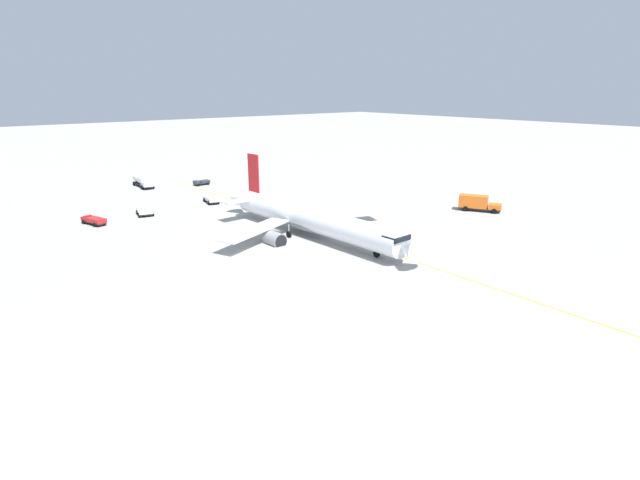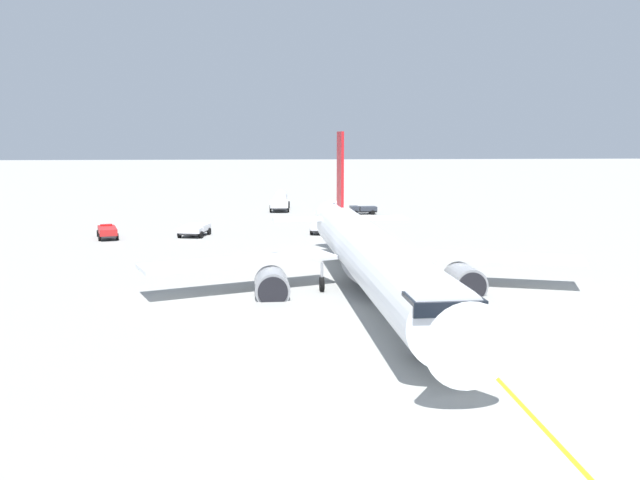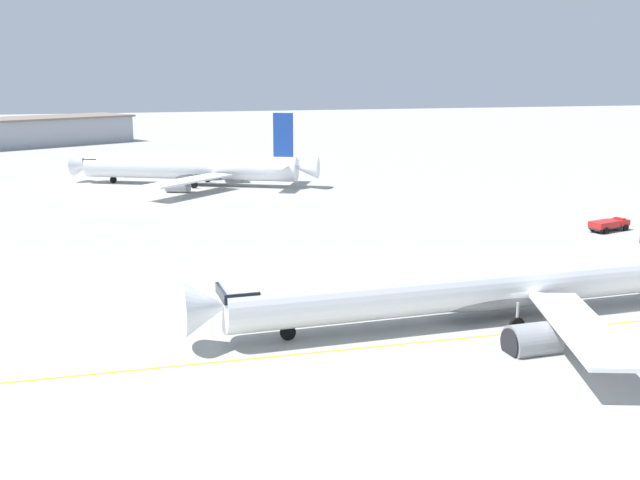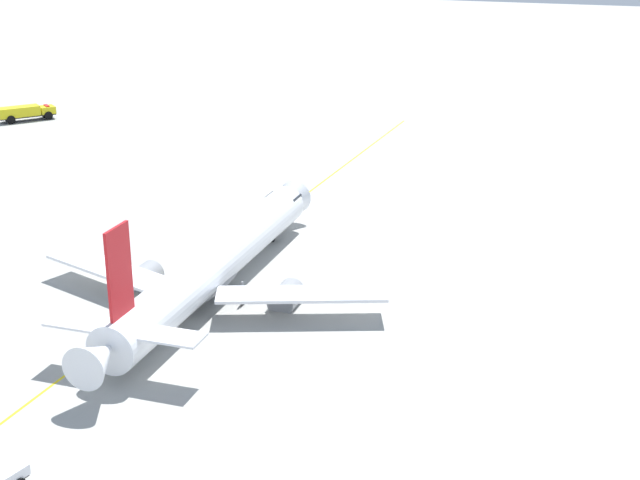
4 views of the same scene
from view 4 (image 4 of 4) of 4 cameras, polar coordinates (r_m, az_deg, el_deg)
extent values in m
plane|color=#9E9E99|center=(82.45, -8.44, -4.00)|extent=(600.00, 600.00, 0.00)
cylinder|color=white|center=(83.51, -6.58, -1.43)|extent=(37.69, 5.22, 3.98)
cone|color=white|center=(100.92, -1.88, 2.50)|extent=(3.12, 3.87, 3.78)
cone|color=white|center=(67.17, -13.82, -7.18)|extent=(4.11, 3.51, 3.38)
cube|color=black|center=(98.69, -2.32, 2.63)|extent=(2.51, 3.46, 0.70)
ellipsoid|color=gray|center=(82.34, -7.09, -2.60)|extent=(13.64, 4.03, 2.19)
cube|color=red|center=(67.96, -12.54, -1.96)|extent=(3.21, 0.35, 6.96)
cube|color=white|center=(71.57, -14.73, -5.08)|extent=(2.78, 5.63, 0.20)
cube|color=white|center=(68.18, -9.64, -5.97)|extent=(2.78, 5.63, 0.20)
cube|color=white|center=(85.62, -13.06, -1.79)|extent=(7.77, 15.06, 0.28)
cube|color=white|center=(78.03, -1.17, -3.43)|extent=(8.61, 14.95, 0.28)
cylinder|color=gray|center=(86.78, -11.02, -2.39)|extent=(3.47, 2.58, 2.47)
cylinder|color=black|center=(88.19, -10.48, -1.99)|extent=(0.22, 2.11, 2.10)
cylinder|color=gray|center=(81.13, -2.14, -3.64)|extent=(3.47, 2.58, 2.47)
cylinder|color=black|center=(82.63, -1.72, -3.18)|extent=(0.22, 2.11, 2.10)
cylinder|color=#9EA0A5|center=(96.34, -3.03, 0.66)|extent=(0.20, 0.20, 1.66)
cylinder|color=black|center=(96.62, -3.02, 0.20)|extent=(1.11, 0.34, 1.10)
cylinder|color=#9EA0A5|center=(83.93, -9.18, -2.57)|extent=(0.20, 0.20, 1.66)
cylinder|color=black|center=(84.25, -9.15, -3.09)|extent=(1.11, 0.34, 1.10)
cylinder|color=#9EA0A5|center=(81.20, -4.91, -3.17)|extent=(0.20, 0.20, 1.66)
cylinder|color=black|center=(81.53, -4.89, -3.71)|extent=(1.11, 0.34, 1.10)
cube|color=#232326|center=(161.63, -17.98, 7.45)|extent=(8.71, 7.48, 0.20)
cube|color=yellow|center=(162.33, -16.83, 7.88)|extent=(3.50, 3.54, 1.20)
cube|color=black|center=(162.57, -16.46, 8.00)|extent=(1.42, 1.78, 0.67)
cube|color=yellow|center=(161.16, -18.47, 7.69)|extent=(6.90, 6.19, 1.60)
cube|color=red|center=(162.19, -16.85, 8.12)|extent=(1.60, 1.81, 0.16)
cylinder|color=black|center=(163.67, -16.99, 7.67)|extent=(1.28, 1.08, 1.40)
cylinder|color=black|center=(161.20, -16.74, 7.51)|extent=(1.28, 1.08, 1.40)
cylinder|color=black|center=(162.24, -19.12, 7.33)|extent=(1.28, 1.08, 1.40)
cylinder|color=black|center=(159.74, -18.90, 7.18)|extent=(1.28, 1.08, 1.40)
cube|color=yellow|center=(90.64, -6.93, -1.66)|extent=(142.53, 1.57, 0.01)
camera|label=1|loc=(132.70, 26.98, 13.75)|focal=28.40mm
camera|label=2|loc=(122.52, 6.62, 9.58)|focal=38.66mm
camera|label=3|loc=(128.93, -22.27, 12.00)|focal=43.19mm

